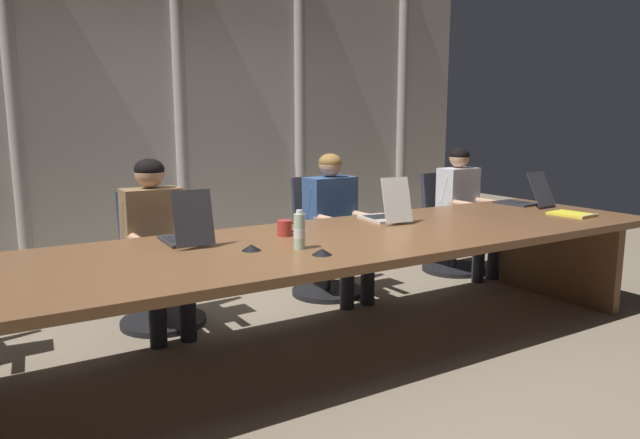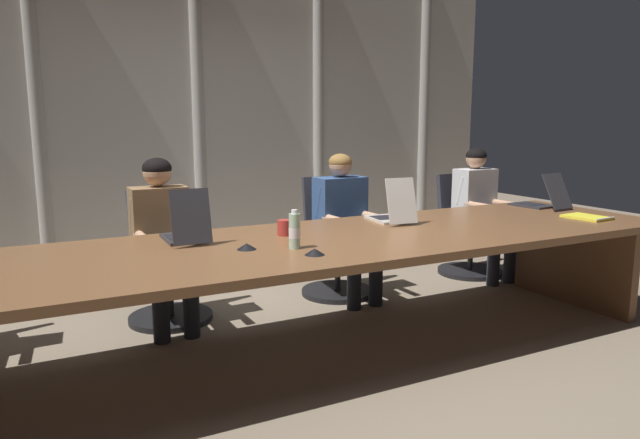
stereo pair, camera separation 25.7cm
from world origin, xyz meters
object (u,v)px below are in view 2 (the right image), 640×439
object	(u,v)px
office_chair_right_mid	(467,236)
coffee_mug_near	(285,228)
office_chair_center	(335,250)
office_chair_left_mid	(167,271)
laptop_center	(391,213)
person_right_mid	(481,205)
person_center	(345,217)
spiral_notepad	(587,217)
laptop_left_mid	(186,231)
laptop_right_mid	(540,201)
water_bottle_primary	(295,231)
person_left_mid	(163,232)
conference_mic_left_side	(247,246)
conference_mic_middle	(315,252)

from	to	relation	value
office_chair_right_mid	coffee_mug_near	bearing A→B (deg)	-71.88
office_chair_center	office_chair_left_mid	bearing A→B (deg)	-83.35
laptop_center	person_right_mid	distance (m)	1.55
person_center	spiral_notepad	xyz separation A→B (m)	(1.37, -1.17, 0.07)
laptop_left_mid	person_center	xyz separation A→B (m)	(1.45, 0.63, -0.12)
laptop_left_mid	coffee_mug_near	distance (m)	0.61
office_chair_center	laptop_right_mid	bearing A→B (deg)	68.58
laptop_center	water_bottle_primary	bearing A→B (deg)	122.26
laptop_center	office_chair_center	size ratio (longest dim) A/B	0.46
person_left_mid	person_right_mid	xyz separation A→B (m)	(2.88, -0.00, -0.01)
person_left_mid	office_chair_center	bearing A→B (deg)	95.72
laptop_left_mid	laptop_right_mid	size ratio (longest dim) A/B	0.88
office_chair_center	person_right_mid	bearing A→B (deg)	90.10
office_chair_right_mid	conference_mic_left_side	distance (m)	2.90
laptop_center	conference_mic_middle	size ratio (longest dim) A/B	4.03
person_right_mid	conference_mic_middle	world-z (taller)	person_right_mid
laptop_right_mid	person_center	size ratio (longest dim) A/B	0.41
office_chair_right_mid	person_center	world-z (taller)	person_center
person_right_mid	laptop_right_mid	bearing A→B (deg)	3.93
person_right_mid	office_chair_right_mid	bearing A→B (deg)	-179.88
spiral_notepad	coffee_mug_near	bearing A→B (deg)	163.80
office_chair_center	conference_mic_middle	world-z (taller)	office_chair_center
person_center	laptop_left_mid	bearing A→B (deg)	-68.47
laptop_center	water_bottle_primary	xyz separation A→B (m)	(-0.97, -0.46, 0.04)
office_chair_right_mid	person_center	bearing A→B (deg)	-86.76
person_left_mid	laptop_left_mid	bearing A→B (deg)	-0.29
spiral_notepad	person_left_mid	bearing A→B (deg)	152.67
person_right_mid	spiral_notepad	bearing A→B (deg)	-3.37
office_chair_right_mid	person_right_mid	distance (m)	0.35
office_chair_left_mid	person_right_mid	bearing A→B (deg)	84.10
office_chair_center	office_chair_right_mid	world-z (taller)	office_chair_center
person_right_mid	conference_mic_left_side	bearing A→B (deg)	-70.23
person_right_mid	conference_mic_middle	size ratio (longest dim) A/B	10.77
person_right_mid	laptop_center	bearing A→B (deg)	-66.91
person_center	conference_mic_left_side	xyz separation A→B (m)	(-1.21, -0.99, 0.08)
laptop_left_mid	person_right_mid	world-z (taller)	person_right_mid
coffee_mug_near	conference_mic_left_side	distance (m)	0.45
spiral_notepad	laptop_right_mid	bearing A→B (deg)	74.08
office_chair_left_mid	coffee_mug_near	size ratio (longest dim) A/B	6.82
person_right_mid	water_bottle_primary	size ratio (longest dim) A/B	5.37
person_left_mid	conference_mic_left_side	distance (m)	1.02
laptop_right_mid	person_left_mid	size ratio (longest dim) A/B	0.40
water_bottle_primary	person_right_mid	bearing A→B (deg)	24.55
coffee_mug_near	conference_mic_middle	size ratio (longest dim) A/B	1.25
laptop_center	office_chair_right_mid	world-z (taller)	laptop_center
conference_mic_left_side	laptop_center	bearing A→B (deg)	16.52
laptop_center	office_chair_left_mid	size ratio (longest dim) A/B	0.47
person_left_mid	laptop_right_mid	bearing A→B (deg)	77.35
laptop_center	spiral_notepad	size ratio (longest dim) A/B	1.37
water_bottle_primary	coffee_mug_near	bearing A→B (deg)	73.81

